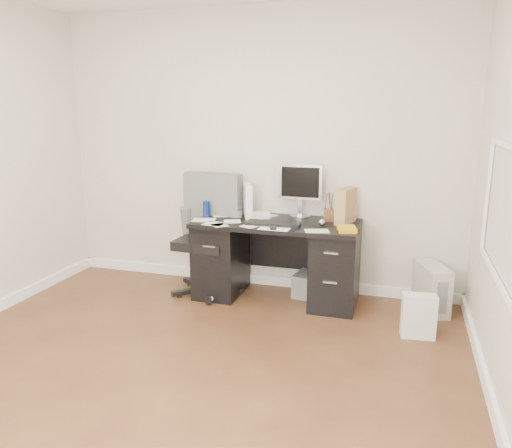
% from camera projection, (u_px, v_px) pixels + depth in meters
% --- Properties ---
extents(ground, '(4.00, 4.00, 0.00)m').
position_uv_depth(ground, '(170.00, 382.00, 3.30)').
color(ground, '#4A2717').
rests_on(ground, ground).
extents(room_shell, '(4.02, 4.02, 2.71)m').
position_uv_depth(room_shell, '(167.00, 128.00, 2.94)').
color(room_shell, beige).
rests_on(room_shell, ground).
extents(desk, '(1.50, 0.70, 0.75)m').
position_uv_depth(desk, '(277.00, 258.00, 4.66)').
color(desk, black).
rests_on(desk, ground).
extents(loose_papers, '(1.10, 0.60, 0.00)m').
position_uv_depth(loose_papers, '(254.00, 221.00, 4.59)').
color(loose_papers, white).
rests_on(loose_papers, desk).
extents(lcd_monitor, '(0.41, 0.24, 0.51)m').
position_uv_depth(lcd_monitor, '(300.00, 191.00, 4.70)').
color(lcd_monitor, '#ABABB0').
rests_on(lcd_monitor, desk).
extents(keyboard, '(0.49, 0.18, 0.03)m').
position_uv_depth(keyboard, '(273.00, 224.00, 4.44)').
color(keyboard, black).
rests_on(keyboard, desk).
extents(computer_mouse, '(0.08, 0.08, 0.06)m').
position_uv_depth(computer_mouse, '(322.00, 222.00, 4.40)').
color(computer_mouse, '#ABABB0').
rests_on(computer_mouse, desk).
extents(travel_mug, '(0.08, 0.08, 0.15)m').
position_uv_depth(travel_mug, '(206.00, 209.00, 4.75)').
color(travel_mug, navy).
rests_on(travel_mug, desk).
extents(white_binder, '(0.22, 0.30, 0.31)m').
position_uv_depth(white_binder, '(248.00, 201.00, 4.73)').
color(white_binder, white).
rests_on(white_binder, desk).
extents(magazine_file, '(0.20, 0.30, 0.32)m').
position_uv_depth(magazine_file, '(346.00, 206.00, 4.48)').
color(magazine_file, '#9B794B').
rests_on(magazine_file, desk).
extents(pen_cup, '(0.13, 0.13, 0.27)m').
position_uv_depth(pen_cup, '(329.00, 207.00, 4.57)').
color(pen_cup, brown).
rests_on(pen_cup, desk).
extents(yellow_book, '(0.21, 0.24, 0.04)m').
position_uv_depth(yellow_book, '(347.00, 229.00, 4.23)').
color(yellow_book, gold).
rests_on(yellow_book, desk).
extents(paper_remote, '(0.27, 0.22, 0.02)m').
position_uv_depth(paper_remote, '(275.00, 227.00, 4.32)').
color(paper_remote, white).
rests_on(paper_remote, desk).
extents(office_chair, '(0.69, 0.69, 1.15)m').
position_uv_depth(office_chair, '(206.00, 236.00, 4.76)').
color(office_chair, '#595C59').
rests_on(office_chair, ground).
extents(pc_tower, '(0.33, 0.46, 0.43)m').
position_uv_depth(pc_tower, '(431.00, 289.00, 4.40)').
color(pc_tower, beige).
rests_on(pc_tower, ground).
extents(shopping_bag, '(0.28, 0.21, 0.35)m').
position_uv_depth(shopping_bag, '(419.00, 316.00, 3.91)').
color(shopping_bag, silver).
rests_on(shopping_bag, ground).
extents(wicker_basket, '(0.44, 0.44, 0.36)m').
position_uv_depth(wicker_basket, '(220.00, 270.00, 4.99)').
color(wicker_basket, '#503818').
rests_on(wicker_basket, ground).
extents(desk_printer, '(0.43, 0.38, 0.22)m').
position_uv_depth(desk_printer, '(316.00, 286.00, 4.76)').
color(desk_printer, slate).
rests_on(desk_printer, ground).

